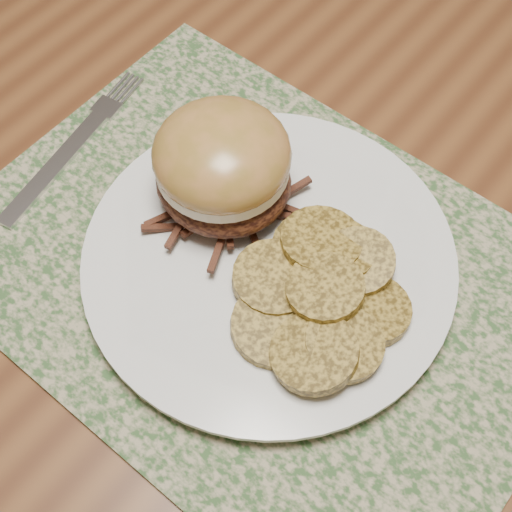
{
  "coord_description": "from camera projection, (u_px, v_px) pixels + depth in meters",
  "views": [
    {
      "loc": [
        0.27,
        -0.39,
        1.22
      ],
      "look_at": [
        0.1,
        -0.19,
        0.79
      ],
      "focal_mm": 50.0,
      "sensor_mm": 36.0,
      "label": 1
    }
  ],
  "objects": [
    {
      "name": "fork",
      "position": [
        75.0,
        144.0,
        0.59
      ],
      "size": [
        0.05,
        0.18,
        0.0
      ],
      "rotation": [
        0.0,
        0.0,
        0.17
      ],
      "color": "silver",
      "rests_on": "placemat"
    },
    {
      "name": "placemat",
      "position": [
        261.0,
        273.0,
        0.54
      ],
      "size": [
        0.45,
        0.33,
        0.0
      ],
      "primitive_type": "cube",
      "color": "#35542B",
      "rests_on": "dining_table"
    },
    {
      "name": "dining_table",
      "position": [
        295.0,
        134.0,
        0.71
      ],
      "size": [
        1.5,
        0.9,
        0.75
      ],
      "color": "brown",
      "rests_on": "ground"
    },
    {
      "name": "roasted_potatoes",
      "position": [
        321.0,
        288.0,
        0.5
      ],
      "size": [
        0.14,
        0.16,
        0.03
      ],
      "color": "olive",
      "rests_on": "dinner_plate"
    },
    {
      "name": "ground",
      "position": [
        277.0,
        378.0,
        1.29
      ],
      "size": [
        3.5,
        3.5,
        0.0
      ],
      "primitive_type": "plane",
      "color": "brown",
      "rests_on": "ground"
    },
    {
      "name": "pork_sandwich",
      "position": [
        222.0,
        165.0,
        0.52
      ],
      "size": [
        0.11,
        0.11,
        0.08
      ],
      "rotation": [
        0.0,
        0.0,
        -0.1
      ],
      "color": "black",
      "rests_on": "dinner_plate"
    },
    {
      "name": "dinner_plate",
      "position": [
        269.0,
        260.0,
        0.53
      ],
      "size": [
        0.26,
        0.26,
        0.02
      ],
      "primitive_type": "cylinder",
      "color": "white",
      "rests_on": "placemat"
    }
  ]
}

